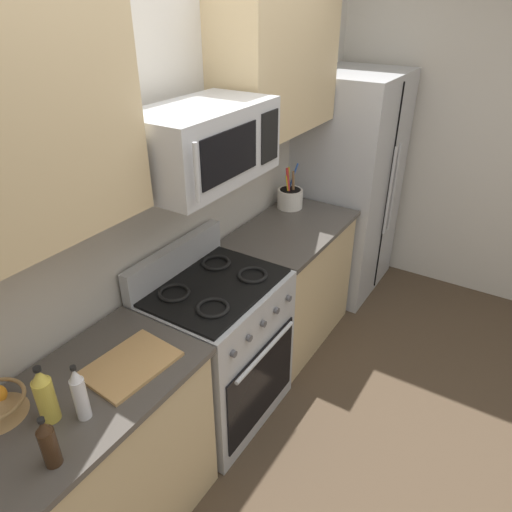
% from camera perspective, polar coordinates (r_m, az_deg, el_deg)
% --- Properties ---
extents(ground_plane, '(16.00, 16.00, 0.00)m').
position_cam_1_polar(ground_plane, '(2.93, 6.31, -22.50)').
color(ground_plane, '#473828').
extents(wall_back, '(8.00, 0.10, 2.60)m').
position_cam_1_polar(wall_back, '(2.57, -12.01, 5.96)').
color(wall_back, beige).
rests_on(wall_back, ground).
extents(counter_left, '(1.02, 0.59, 0.91)m').
position_cam_1_polar(counter_left, '(2.39, -18.59, -23.09)').
color(counter_left, tan).
rests_on(counter_left, ground).
extents(range_oven, '(0.76, 0.64, 1.09)m').
position_cam_1_polar(range_oven, '(2.81, -4.67, -11.25)').
color(range_oven, '#B2B5BA').
rests_on(range_oven, ground).
extents(counter_right, '(0.98, 0.59, 0.91)m').
position_cam_1_polar(counter_right, '(3.41, 4.15, -3.28)').
color(counter_right, tan).
rests_on(counter_right, ground).
extents(refrigerator, '(0.84, 0.70, 1.79)m').
position_cam_1_polar(refrigerator, '(3.97, 11.07, 8.25)').
color(refrigerator, '#B2B5BA').
rests_on(refrigerator, ground).
extents(wall_right, '(0.10, 8.00, 2.60)m').
position_cam_1_polar(wall_right, '(4.18, 22.23, 13.58)').
color(wall_right, beige).
rests_on(wall_right, ground).
extents(microwave, '(0.73, 0.44, 0.34)m').
position_cam_1_polar(microwave, '(2.23, -6.50, 13.39)').
color(microwave, '#B2B5BA').
extents(upper_cabinets_right, '(0.97, 0.34, 0.78)m').
position_cam_1_polar(upper_cabinets_right, '(2.97, 2.60, 22.21)').
color(upper_cabinets_right, tan).
extents(utensil_crock, '(0.18, 0.18, 0.33)m').
position_cam_1_polar(utensil_crock, '(3.45, 4.15, 7.09)').
color(utensil_crock, white).
rests_on(utensil_crock, counter_right).
extents(cutting_board, '(0.39, 0.30, 0.02)m').
position_cam_1_polar(cutting_board, '(2.12, -14.95, -12.58)').
color(cutting_board, tan).
rests_on(cutting_board, counter_left).
extents(bottle_vinegar, '(0.05, 0.05, 0.25)m').
position_cam_1_polar(bottle_vinegar, '(1.89, -20.60, -15.40)').
color(bottle_vinegar, silver).
rests_on(bottle_vinegar, counter_left).
extents(bottle_oil, '(0.07, 0.07, 0.25)m').
position_cam_1_polar(bottle_oil, '(1.93, -24.20, -15.20)').
color(bottle_oil, gold).
rests_on(bottle_oil, counter_left).
extents(bottle_soy, '(0.06, 0.06, 0.21)m').
position_cam_1_polar(bottle_soy, '(1.80, -23.86, -20.05)').
color(bottle_soy, '#382314').
rests_on(bottle_soy, counter_left).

